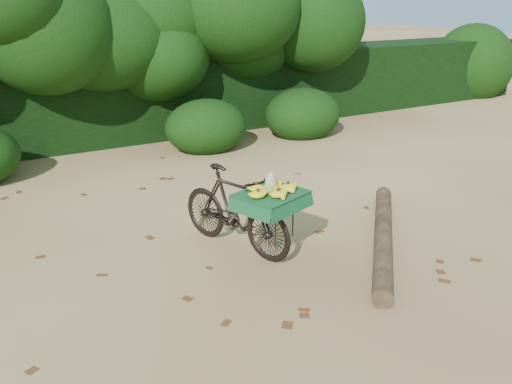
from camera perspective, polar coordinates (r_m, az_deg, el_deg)
ground at (r=7.55m, az=-1.58°, el=-4.74°), size 80.00×80.00×0.00m
vendor_bicycle at (r=6.99m, az=-2.08°, el=-1.77°), size 1.21×1.96×1.11m
fallen_log at (r=7.49m, az=13.25°, el=-4.49°), size 2.42×2.59×0.24m
hedge_backdrop at (r=12.95m, az=-15.28°, el=9.33°), size 26.00×1.80×1.80m
tree_row at (r=11.87m, az=-17.80°, el=13.55°), size 14.50×2.00×4.00m
bush_clumps at (r=11.32m, az=-9.88°, el=5.92°), size 8.80×1.70×0.90m
leaf_litter at (r=8.07m, az=-3.79°, el=-3.02°), size 7.00×7.30×0.01m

